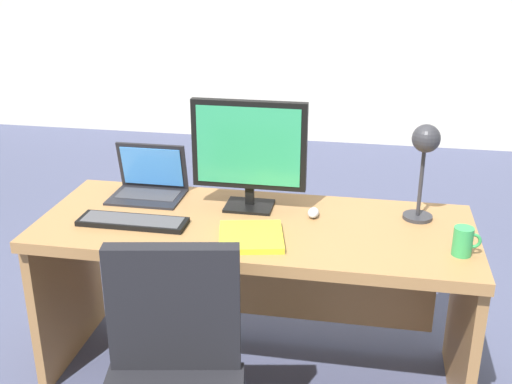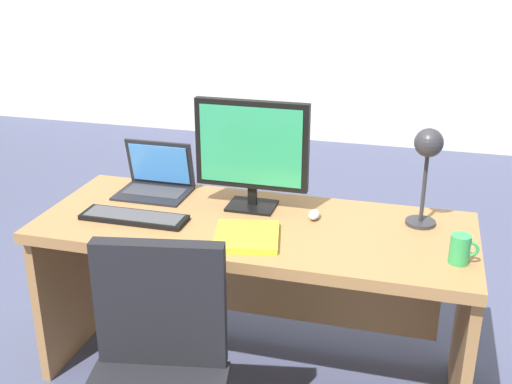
# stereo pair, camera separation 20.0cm
# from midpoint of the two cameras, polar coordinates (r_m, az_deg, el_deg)

# --- Properties ---
(ground) EXTENTS (12.00, 12.00, 0.00)m
(ground) POSITION_cam_midpoint_polar(r_m,az_deg,el_deg) (4.19, 6.70, -3.68)
(ground) COLOR #474C6B
(desk) EXTENTS (1.75, 0.69, 0.73)m
(desk) POSITION_cam_midpoint_polar(r_m,az_deg,el_deg) (2.67, 2.21, -6.18)
(desk) COLOR #9E7042
(desk) RESTS_ON ground
(monitor) EXTENTS (0.48, 0.16, 0.46)m
(monitor) POSITION_cam_midpoint_polar(r_m,az_deg,el_deg) (2.60, 1.81, 3.90)
(monitor) COLOR black
(monitor) RESTS_ON desk
(laptop) EXTENTS (0.31, 0.24, 0.23)m
(laptop) POSITION_cam_midpoint_polar(r_m,az_deg,el_deg) (2.87, -6.95, 1.39)
(laptop) COLOR black
(laptop) RESTS_ON desk
(keyboard) EXTENTS (0.44, 0.13, 0.02)m
(keyboard) POSITION_cam_midpoint_polar(r_m,az_deg,el_deg) (2.60, -8.79, -2.31)
(keyboard) COLOR black
(keyboard) RESTS_ON desk
(mouse) EXTENTS (0.05, 0.08, 0.04)m
(mouse) POSITION_cam_midpoint_polar(r_m,az_deg,el_deg) (2.60, 7.48, -2.07)
(mouse) COLOR #B7BABF
(mouse) RESTS_ON desk
(desk_lamp) EXTENTS (0.12, 0.14, 0.40)m
(desk_lamp) POSITION_cam_midpoint_polar(r_m,az_deg,el_deg) (2.52, 17.44, 3.09)
(desk_lamp) COLOR #2D2D33
(desk_lamp) RESTS_ON desk
(book) EXTENTS (0.29, 0.30, 0.02)m
(book) POSITION_cam_midpoint_polar(r_m,az_deg,el_deg) (2.40, 1.55, -4.08)
(book) COLOR yellow
(book) RESTS_ON desk
(coffee_mug) EXTENTS (0.10, 0.07, 0.11)m
(coffee_mug) POSITION_cam_midpoint_polar(r_m,az_deg,el_deg) (2.36, 20.33, -4.90)
(coffee_mug) COLOR green
(coffee_mug) RESTS_ON desk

